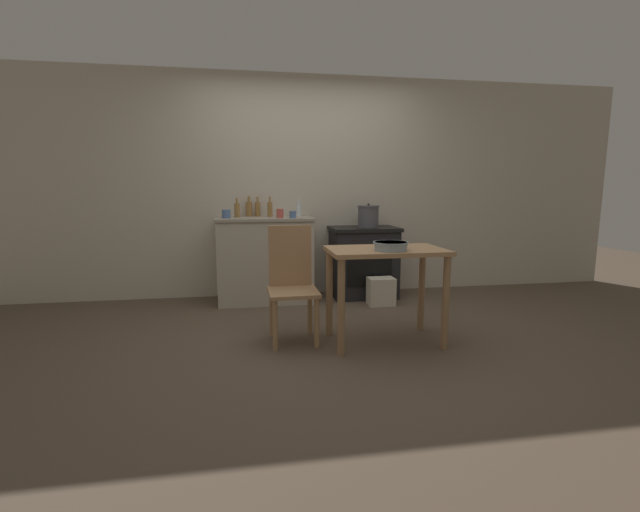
{
  "coord_description": "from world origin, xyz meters",
  "views": [
    {
      "loc": [
        -0.68,
        -3.5,
        1.25
      ],
      "look_at": [
        0.0,
        0.51,
        0.61
      ],
      "focal_mm": 24.0,
      "sensor_mm": 36.0,
      "label": 1
    }
  ],
  "objects_px": {
    "cup_center_right": "(293,215)",
    "cup_right": "(226,214)",
    "mixing_bowl_large": "(391,246)",
    "bottle_center_left": "(258,209)",
    "stock_pot": "(368,216)",
    "work_table": "(386,267)",
    "flour_sack": "(381,291)",
    "bottle_left": "(249,209)",
    "bottle_far_left": "(237,210)",
    "bottle_center": "(299,210)",
    "bottle_mid_left": "(270,209)",
    "cup_mid_right": "(280,213)",
    "chair": "(292,281)",
    "stove": "(363,262)"
  },
  "relations": [
    {
      "from": "cup_center_right",
      "to": "cup_right",
      "type": "xyz_separation_m",
      "value": [
        -0.7,
        0.12,
        0.01
      ]
    },
    {
      "from": "mixing_bowl_large",
      "to": "bottle_center_left",
      "type": "xyz_separation_m",
      "value": [
        -0.97,
        1.82,
        0.21
      ]
    },
    {
      "from": "stock_pot",
      "to": "cup_center_right",
      "type": "height_order",
      "value": "stock_pot"
    },
    {
      "from": "stock_pot",
      "to": "cup_center_right",
      "type": "relative_size",
      "value": 3.62
    },
    {
      "from": "work_table",
      "to": "flour_sack",
      "type": "xyz_separation_m",
      "value": [
        0.32,
        1.1,
        -0.48
      ]
    },
    {
      "from": "work_table",
      "to": "cup_right",
      "type": "xyz_separation_m",
      "value": [
        -1.32,
        1.45,
        0.36
      ]
    },
    {
      "from": "bottle_left",
      "to": "cup_center_right",
      "type": "relative_size",
      "value": 3.01
    },
    {
      "from": "work_table",
      "to": "bottle_left",
      "type": "bearing_deg",
      "value": 122.24
    },
    {
      "from": "bottle_far_left",
      "to": "stock_pot",
      "type": "bearing_deg",
      "value": -2.75
    },
    {
      "from": "bottle_far_left",
      "to": "bottle_left",
      "type": "relative_size",
      "value": 0.94
    },
    {
      "from": "cup_center_right",
      "to": "cup_right",
      "type": "bearing_deg",
      "value": 170.1
    },
    {
      "from": "bottle_left",
      "to": "bottle_center",
      "type": "bearing_deg",
      "value": -7.69
    },
    {
      "from": "bottle_center_left",
      "to": "cup_right",
      "type": "height_order",
      "value": "bottle_center_left"
    },
    {
      "from": "bottle_mid_left",
      "to": "cup_mid_right",
      "type": "height_order",
      "value": "bottle_mid_left"
    },
    {
      "from": "flour_sack",
      "to": "cup_mid_right",
      "type": "distance_m",
      "value": 1.38
    },
    {
      "from": "chair",
      "to": "stove",
      "type": "bearing_deg",
      "value": 52.47
    },
    {
      "from": "bottle_left",
      "to": "cup_center_right",
      "type": "xyz_separation_m",
      "value": [
        0.46,
        -0.38,
        -0.05
      ]
    },
    {
      "from": "mixing_bowl_large",
      "to": "stock_pot",
      "type": "bearing_deg",
      "value": 80.28
    },
    {
      "from": "bottle_left",
      "to": "bottle_mid_left",
      "type": "relative_size",
      "value": 1.0
    },
    {
      "from": "work_table",
      "to": "bottle_mid_left",
      "type": "xyz_separation_m",
      "value": [
        -0.84,
        1.59,
        0.4
      ]
    },
    {
      "from": "stock_pot",
      "to": "mixing_bowl_large",
      "type": "bearing_deg",
      "value": -99.72
    },
    {
      "from": "stock_pot",
      "to": "bottle_far_left",
      "type": "height_order",
      "value": "bottle_far_left"
    },
    {
      "from": "bottle_far_left",
      "to": "bottle_center_left",
      "type": "relative_size",
      "value": 0.96
    },
    {
      "from": "cup_center_right",
      "to": "bottle_center",
      "type": "bearing_deg",
      "value": 71.77
    },
    {
      "from": "bottle_mid_left",
      "to": "bottle_center_left",
      "type": "relative_size",
      "value": 1.02
    },
    {
      "from": "work_table",
      "to": "mixing_bowl_large",
      "type": "bearing_deg",
      "value": -89.55
    },
    {
      "from": "bottle_left",
      "to": "cup_right",
      "type": "bearing_deg",
      "value": -133.67
    },
    {
      "from": "bottle_center_left",
      "to": "bottle_far_left",
      "type": "bearing_deg",
      "value": -147.29
    },
    {
      "from": "stove",
      "to": "bottle_center_left",
      "type": "height_order",
      "value": "bottle_center_left"
    },
    {
      "from": "stock_pot",
      "to": "bottle_center",
      "type": "relative_size",
      "value": 1.43
    },
    {
      "from": "work_table",
      "to": "mixing_bowl_large",
      "type": "height_order",
      "value": "mixing_bowl_large"
    },
    {
      "from": "bottle_center",
      "to": "cup_mid_right",
      "type": "xyz_separation_m",
      "value": [
        -0.23,
        -0.25,
        -0.03
      ]
    },
    {
      "from": "cup_mid_right",
      "to": "cup_right",
      "type": "bearing_deg",
      "value": 172.63
    },
    {
      "from": "work_table",
      "to": "bottle_center_left",
      "type": "relative_size",
      "value": 4.19
    },
    {
      "from": "chair",
      "to": "flour_sack",
      "type": "bearing_deg",
      "value": 39.02
    },
    {
      "from": "mixing_bowl_large",
      "to": "bottle_mid_left",
      "type": "xyz_separation_m",
      "value": [
        -0.84,
        1.7,
        0.21
      ]
    },
    {
      "from": "flour_sack",
      "to": "cup_mid_right",
      "type": "xyz_separation_m",
      "value": [
        -1.06,
        0.28,
        0.84
      ]
    },
    {
      "from": "chair",
      "to": "bottle_far_left",
      "type": "xyz_separation_m",
      "value": [
        -0.46,
        1.36,
        0.53
      ]
    },
    {
      "from": "bottle_center_left",
      "to": "cup_center_right",
      "type": "bearing_deg",
      "value": -46.71
    },
    {
      "from": "cup_right",
      "to": "bottle_far_left",
      "type": "bearing_deg",
      "value": 45.14
    },
    {
      "from": "work_table",
      "to": "cup_center_right",
      "type": "bearing_deg",
      "value": 114.82
    },
    {
      "from": "stock_pot",
      "to": "cup_mid_right",
      "type": "xyz_separation_m",
      "value": [
        -1.02,
        -0.12,
        0.05
      ]
    },
    {
      "from": "cup_mid_right",
      "to": "mixing_bowl_large",
      "type": "bearing_deg",
      "value": -63.29
    },
    {
      "from": "chair",
      "to": "work_table",
      "type": "bearing_deg",
      "value": -16.15
    },
    {
      "from": "bottle_left",
      "to": "work_table",
      "type": "bearing_deg",
      "value": -57.76
    },
    {
      "from": "bottle_far_left",
      "to": "bottle_center_left",
      "type": "bearing_deg",
      "value": 32.71
    },
    {
      "from": "flour_sack",
      "to": "mixing_bowl_large",
      "type": "distance_m",
      "value": 1.41
    },
    {
      "from": "mixing_bowl_large",
      "to": "bottle_far_left",
      "type": "height_order",
      "value": "bottle_far_left"
    },
    {
      "from": "bottle_mid_left",
      "to": "cup_mid_right",
      "type": "xyz_separation_m",
      "value": [
        0.1,
        -0.22,
        -0.04
      ]
    },
    {
      "from": "chair",
      "to": "stock_pot",
      "type": "relative_size",
      "value": 3.47
    }
  ]
}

